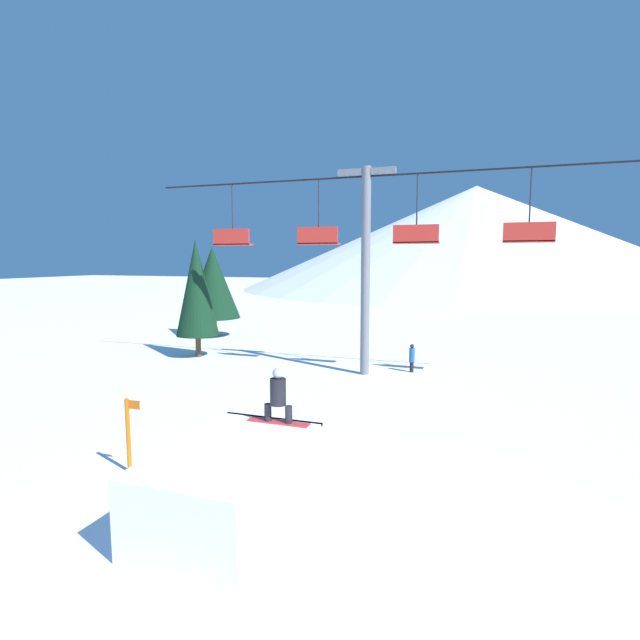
% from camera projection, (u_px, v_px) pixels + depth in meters
% --- Properties ---
extents(ground_plane, '(220.00, 220.00, 0.00)m').
position_uv_depth(ground_plane, '(247.00, 534.00, 8.87)').
color(ground_plane, white).
extents(mountain_ridge, '(75.75, 75.75, 16.62)m').
position_uv_depth(mountain_ridge, '(475.00, 238.00, 81.87)').
color(mountain_ridge, silver).
rests_on(mountain_ridge, ground_plane).
extents(snow_ramp, '(2.27, 3.71, 1.43)m').
position_uv_depth(snow_ramp, '(232.00, 484.00, 9.27)').
color(snow_ramp, white).
rests_on(snow_ramp, ground_plane).
extents(snowboarder, '(1.37, 0.34, 1.19)m').
position_uv_depth(snowboarder, '(278.00, 396.00, 10.46)').
color(snowboarder, '#B22D2D').
rests_on(snowboarder, snow_ramp).
extents(chairlift, '(19.44, 0.44, 8.59)m').
position_uv_depth(chairlift, '(366.00, 250.00, 20.54)').
color(chairlift, slate).
rests_on(chairlift, ground_plane).
extents(pine_tree_near, '(2.10, 2.10, 5.83)m').
position_uv_depth(pine_tree_near, '(197.00, 288.00, 24.53)').
color(pine_tree_near, '#4C3823').
rests_on(pine_tree_near, ground_plane).
extents(pine_tree_far, '(3.35, 3.35, 5.60)m').
position_uv_depth(pine_tree_far, '(213.00, 283.00, 31.02)').
color(pine_tree_far, '#4C3823').
rests_on(pine_tree_far, ground_plane).
extents(trail_marker, '(0.41, 0.10, 1.73)m').
position_uv_depth(trail_marker, '(129.00, 433.00, 11.38)').
color(trail_marker, orange).
rests_on(trail_marker, ground_plane).
extents(distant_skier, '(0.24, 0.24, 1.23)m').
position_uv_depth(distant_skier, '(412.00, 357.00, 21.49)').
color(distant_skier, black).
rests_on(distant_skier, ground_plane).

